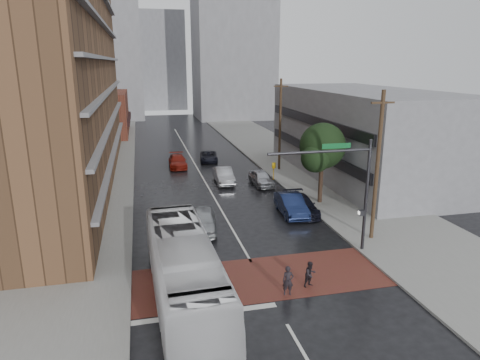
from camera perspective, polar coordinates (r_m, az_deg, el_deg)
name	(u,v)px	position (r m, az deg, el deg)	size (l,w,h in m)	color
ground	(263,282)	(24.05, 3.06, -13.49)	(160.00, 160.00, 0.00)	black
crosswalk	(260,278)	(24.47, 2.73, -12.92)	(14.00, 5.00, 0.02)	maroon
sidewalk_west	(89,178)	(46.97, -19.44, 0.26)	(9.00, 90.00, 0.15)	gray
sidewalk_east	(298,166)	(49.82, 7.81, 1.84)	(9.00, 90.00, 0.15)	gray
apartment_block	(45,36)	(44.98, -24.52, 17.11)	(10.00, 44.00, 28.00)	brown
storefront_west	(103,114)	(74.88, -17.86, 8.42)	(8.00, 16.00, 7.00)	brown
building_east	(362,133)	(46.61, 15.99, 6.01)	(11.00, 26.00, 9.00)	gray
distant_tower_west	(96,41)	(98.63, -18.64, 17.15)	(18.00, 16.00, 32.00)	gray
distant_tower_east	(233,31)	(94.56, -0.96, 19.23)	(16.00, 14.00, 36.00)	gray
distant_tower_center	(161,61)	(115.36, -10.54, 15.31)	(12.00, 10.00, 24.00)	gray
street_tree	(322,149)	(36.01, 10.93, 4.09)	(4.20, 4.10, 6.90)	#332319
signal_mast	(346,181)	(26.51, 13.92, -0.11)	(6.50, 0.30, 7.20)	#2D2D33
utility_pole_near	(377,166)	(29.09, 17.84, 1.79)	(1.60, 0.26, 10.00)	#473321
utility_pole_far	(280,124)	(47.06, 5.36, 7.40)	(1.60, 0.26, 10.00)	#473321
transit_bus	(184,271)	(21.65, -7.47, -11.92)	(2.89, 12.33, 3.44)	silver
pedestrian_a	(288,281)	(22.67, 6.41, -13.22)	(0.57, 0.38, 1.57)	black
pedestrian_b	(310,274)	(23.62, 9.35, -12.29)	(0.69, 0.54, 1.43)	black
car_travel_a	(203,221)	(30.58, -4.92, -5.41)	(1.85, 4.59, 1.56)	#A0A3A7
car_travel_b	(224,176)	(42.51, -2.18, 0.58)	(1.62, 4.64, 1.53)	#B1B3B9
car_travel_c	(178,161)	(49.55, -8.32, 2.49)	(1.96, 4.82, 1.40)	maroon
suv_travel	(209,157)	(52.11, -4.18, 3.14)	(2.02, 4.39, 1.22)	black
car_parked_near	(291,205)	(33.97, 6.84, -3.28)	(1.70, 4.87, 1.61)	#131E43
car_parked_mid	(301,205)	(34.29, 8.15, -3.33)	(1.97, 4.85, 1.41)	black
car_parked_far	(261,178)	(41.78, 2.87, 0.27)	(1.73, 4.31, 1.47)	#B0B2B8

